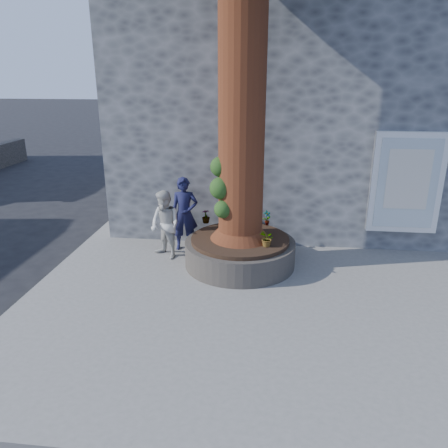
# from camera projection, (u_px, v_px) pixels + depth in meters

# --- Properties ---
(ground) EXTENTS (120.00, 120.00, 0.00)m
(ground) POSITION_uv_depth(u_px,v_px,m) (184.00, 316.00, 7.50)
(ground) COLOR black
(ground) RESTS_ON ground
(pavement) EXTENTS (9.00, 8.00, 0.12)m
(pavement) POSITION_uv_depth(u_px,v_px,m) (272.00, 291.00, 8.26)
(pavement) COLOR slate
(pavement) RESTS_ON ground
(yellow_line) EXTENTS (0.10, 30.00, 0.01)m
(yellow_line) POSITION_uv_depth(u_px,v_px,m) (45.00, 281.00, 8.77)
(yellow_line) COLOR yellow
(yellow_line) RESTS_ON ground
(stone_shop) EXTENTS (10.30, 8.30, 6.30)m
(stone_shop) POSITION_uv_depth(u_px,v_px,m) (313.00, 101.00, 12.93)
(stone_shop) COLOR #45474A
(stone_shop) RESTS_ON ground
(planter) EXTENTS (2.30, 2.30, 0.60)m
(planter) POSITION_uv_depth(u_px,v_px,m) (240.00, 251.00, 9.15)
(planter) COLOR black
(planter) RESTS_ON pavement
(man) EXTENTS (0.65, 0.47, 1.67)m
(man) POSITION_uv_depth(u_px,v_px,m) (185.00, 214.00, 9.79)
(man) COLOR #16183C
(man) RESTS_ON pavement
(woman) EXTENTS (0.92, 0.88, 1.49)m
(woman) POSITION_uv_depth(u_px,v_px,m) (165.00, 225.00, 9.37)
(woman) COLOR beige
(woman) RESTS_ON pavement
(shopping_bag) EXTENTS (0.22, 0.17, 0.28)m
(shopping_bag) POSITION_uv_depth(u_px,v_px,m) (192.00, 245.00, 9.91)
(shopping_bag) COLOR white
(shopping_bag) RESTS_ON pavement
(plant_a) EXTENTS (0.22, 0.20, 0.34)m
(plant_a) POSITION_uv_depth(u_px,v_px,m) (267.00, 218.00, 9.73)
(plant_a) COLOR gray
(plant_a) RESTS_ON planter
(plant_b) EXTENTS (0.29, 0.29, 0.38)m
(plant_b) POSITION_uv_depth(u_px,v_px,m) (226.00, 218.00, 9.65)
(plant_b) COLOR gray
(plant_b) RESTS_ON planter
(plant_c) EXTENTS (0.23, 0.23, 0.32)m
(plant_c) POSITION_uv_depth(u_px,v_px,m) (206.00, 216.00, 9.89)
(plant_c) COLOR gray
(plant_c) RESTS_ON planter
(plant_d) EXTENTS (0.38, 0.39, 0.33)m
(plant_d) POSITION_uv_depth(u_px,v_px,m) (267.00, 239.00, 8.54)
(plant_d) COLOR gray
(plant_d) RESTS_ON planter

